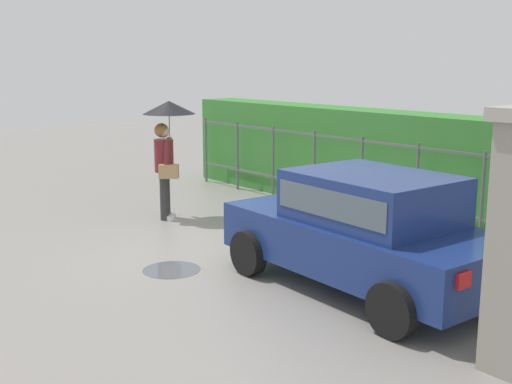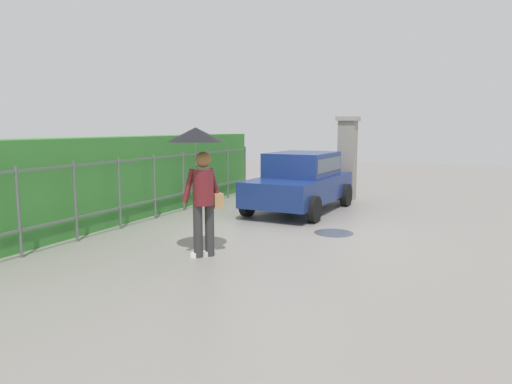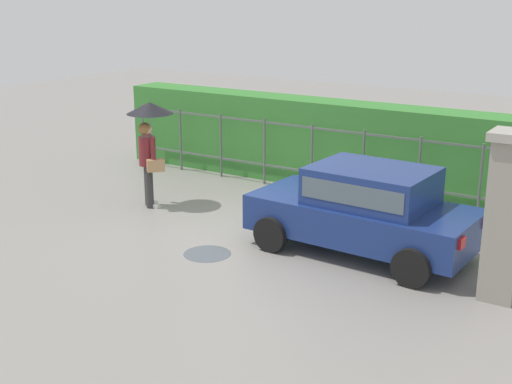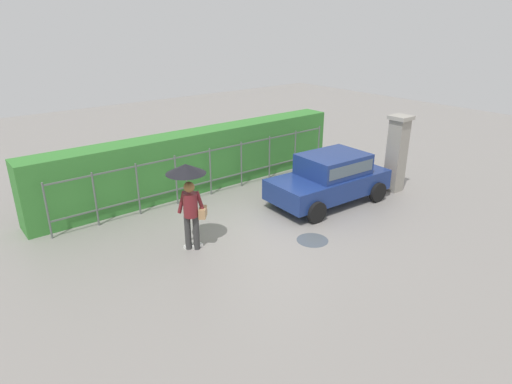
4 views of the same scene
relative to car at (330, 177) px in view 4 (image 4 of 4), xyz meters
name	(u,v)px [view 4 (image 4 of 4)]	position (x,y,z in m)	size (l,w,h in m)	color
ground_plane	(282,228)	(-2.33, -0.48, -0.80)	(40.00, 40.00, 0.00)	gray
car	(330,177)	(0.00, 0.00, 0.00)	(3.80, 2.00, 1.48)	navy
pedestrian	(188,188)	(-4.72, 0.10, 0.75)	(0.93, 0.93, 2.11)	#333333
gate_pillar	(397,153)	(2.34, -0.61, 0.44)	(0.60, 0.60, 2.42)	gray
fence_section	(210,170)	(-2.46, 2.71, 0.02)	(9.60, 0.05, 1.50)	#59605B
hedge_row	(198,160)	(-2.46, 3.42, 0.15)	(10.55, 0.90, 1.90)	#387F33
puddle_near	(312,240)	(-2.17, -1.46, -0.80)	(0.80, 0.80, 0.00)	#4C545B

